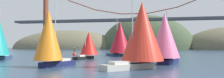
# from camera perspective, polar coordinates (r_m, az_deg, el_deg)

# --- Properties ---
(ground_plane) EXTENTS (360.00, 360.00, 0.00)m
(ground_plane) POSITION_cam_1_polar(r_m,az_deg,el_deg) (26.39, -12.90, -8.24)
(ground_plane) COLOR #2D4760
(headland_center) EXTENTS (66.50, 44.00, 47.82)m
(headland_center) POSITION_cam_1_polar(r_m,az_deg,el_deg) (159.12, 8.88, -2.61)
(headland_center) COLOR #425138
(headland_center) RESTS_ON ground_plane
(headland_left) EXTENTS (86.41, 44.00, 28.06)m
(headland_left) POSITION_cam_1_polar(r_m,az_deg,el_deg) (172.00, -11.54, -2.52)
(headland_left) COLOR #6B664C
(headland_left) RESTS_ON ground_plane
(suspension_bridge) EXTENTS (138.82, 6.00, 36.64)m
(suspension_bridge) POSITION_cam_1_polar(r_m,az_deg,el_deg) (120.29, 5.79, 5.26)
(suspension_bridge) COLOR brown
(suspension_bridge) RESTS_ON ground_plane
(sailboat_scarlet_sail) EXTENTS (9.07, 9.01, 9.74)m
(sailboat_scarlet_sail) POSITION_cam_1_polar(r_m,az_deg,el_deg) (29.95, 7.54, 1.62)
(sailboat_scarlet_sail) COLOR #B7B2A8
(sailboat_scarlet_sail) RESTS_ON ground_plane
(sailboat_red_spinnaker) EXTENTS (5.22, 7.12, 6.90)m
(sailboat_red_spinnaker) POSITION_cam_1_polar(r_m,az_deg,el_deg) (49.72, -6.01, -1.29)
(sailboat_red_spinnaker) COLOR black
(sailboat_red_spinnaker) RESTS_ON ground_plane
(sailboat_orange_sail) EXTENTS (5.03, 7.53, 9.18)m
(sailboat_orange_sail) POSITION_cam_1_polar(r_m,az_deg,el_deg) (32.21, -15.77, 0.53)
(sailboat_orange_sail) COLOR #191E4C
(sailboat_orange_sail) RESTS_ON ground_plane
(sailboat_pink_spinnaker) EXTENTS (5.90, 8.28, 8.74)m
(sailboat_pink_spinnaker) POSITION_cam_1_polar(r_m,az_deg,el_deg) (36.60, 13.38, 0.49)
(sailboat_pink_spinnaker) COLOR #191E4C
(sailboat_pink_spinnaker) RESTS_ON ground_plane
(sailboat_crimson_sail) EXTENTS (8.98, 9.89, 10.66)m
(sailboat_crimson_sail) POSITION_cam_1_polar(r_m,az_deg,el_deg) (60.92, 2.02, 0.26)
(sailboat_crimson_sail) COLOR navy
(sailboat_crimson_sail) RESTS_ON ground_plane
(channel_buoy) EXTENTS (1.10, 1.10, 2.64)m
(channel_buoy) POSITION_cam_1_polar(r_m,az_deg,el_deg) (67.37, -9.61, -3.82)
(channel_buoy) COLOR red
(channel_buoy) RESTS_ON ground_plane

